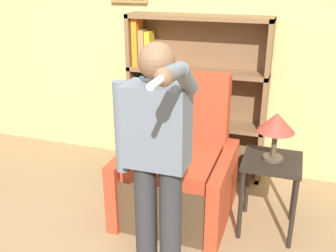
{
  "coord_description": "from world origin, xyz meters",
  "views": [
    {
      "loc": [
        1.14,
        -1.82,
        2.0
      ],
      "look_at": [
        0.32,
        0.64,
        0.96
      ],
      "focal_mm": 42.0,
      "sensor_mm": 36.0,
      "label": 1
    }
  ],
  "objects": [
    {
      "name": "side_table",
      "position": [
        1.05,
        1.02,
        0.52
      ],
      "size": [
        0.44,
        0.44,
        0.64
      ],
      "color": "black",
      "rests_on": "ground_plane"
    },
    {
      "name": "wall_back",
      "position": [
        -0.0,
        2.03,
        1.4
      ],
      "size": [
        8.0,
        0.11,
        2.8
      ],
      "color": "tan",
      "rests_on": "ground_plane"
    },
    {
      "name": "person_standing",
      "position": [
        0.36,
        0.29,
        0.92
      ],
      "size": [
        0.55,
        0.78,
        1.62
      ],
      "color": "#2D2D33",
      "rests_on": "ground_plane"
    },
    {
      "name": "bookcase",
      "position": [
        0.11,
        1.87,
        0.79
      ],
      "size": [
        1.4,
        0.28,
        1.61
      ],
      "color": "brown",
      "rests_on": "ground_plane"
    },
    {
      "name": "armchair",
      "position": [
        0.28,
        1.05,
        0.37
      ],
      "size": [
        0.91,
        0.89,
        1.19
      ],
      "color": "#4C3823",
      "rests_on": "ground_plane"
    },
    {
      "name": "table_lamp",
      "position": [
        1.05,
        1.02,
        0.92
      ],
      "size": [
        0.28,
        0.28,
        0.38
      ],
      "color": "#4C4233",
      "rests_on": "side_table"
    }
  ]
}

